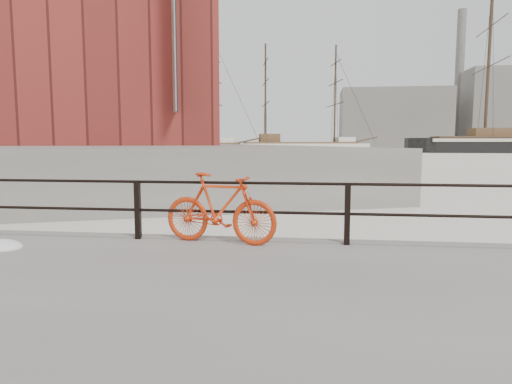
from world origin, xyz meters
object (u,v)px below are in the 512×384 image
(bicycle, at_px, (220,208))
(schooner_left, at_px, (183,153))
(workboat_near, at_px, (74,168))
(schooner_mid, at_px, (300,153))
(workboat_far, at_px, (131,157))

(bicycle, xyz_separation_m, schooner_left, (-21.42, 71.07, -0.93))
(schooner_left, height_order, workboat_near, schooner_left)
(workboat_near, bearing_deg, bicycle, -83.61)
(schooner_mid, relative_size, workboat_far, 2.56)
(bicycle, distance_m, schooner_left, 74.23)
(bicycle, bearing_deg, workboat_near, 134.27)
(workboat_near, relative_size, workboat_far, 1.19)
(workboat_far, bearing_deg, schooner_left, 86.41)
(bicycle, xyz_separation_m, workboat_far, (-21.98, 49.22, -0.93))
(schooner_left, xyz_separation_m, workboat_far, (-0.55, -21.85, 0.00))
(schooner_left, xyz_separation_m, workboat_near, (4.75, -45.57, 0.00))
(schooner_left, bearing_deg, bicycle, -77.11)
(schooner_mid, bearing_deg, workboat_near, -118.09)
(schooner_mid, distance_m, workboat_far, 36.61)
(workboat_far, bearing_deg, bicycle, -68.08)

